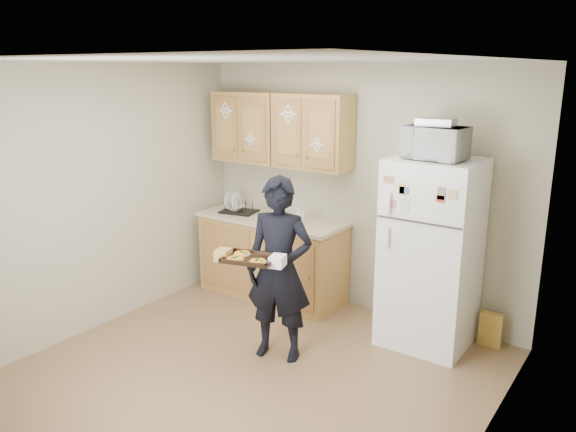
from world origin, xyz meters
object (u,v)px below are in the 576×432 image
Objects in this scene: dish_rack at (239,206)px; person at (279,270)px; baking_tray at (250,259)px; refrigerator at (431,254)px; microwave at (435,143)px.

person is at bearing -38.10° from dish_rack.
dish_rack reaches higher than baking_tray.
microwave is at bearing -103.60° from refrigerator.
dish_rack is at bearing -178.51° from microwave.
person is 1.69m from microwave.
microwave is (-0.01, -0.05, 0.99)m from refrigerator.
baking_tray is 1.74m from dish_rack.
refrigerator is 1.07× the size of person.
person is at bearing 57.59° from baking_tray.
baking_tray is at bearing -122.41° from person.
microwave is at bearing 28.73° from person.
person is at bearing -133.95° from refrigerator.
refrigerator is at bearing 29.85° from person.
baking_tray is at bearing -47.28° from dish_rack.
refrigerator is 4.52× the size of dish_rack.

